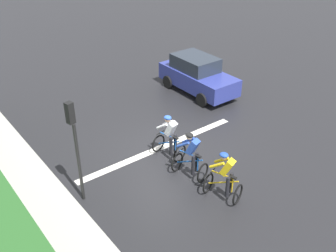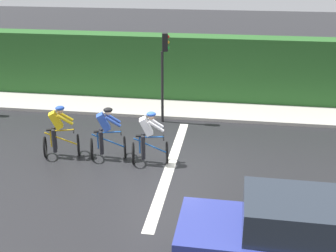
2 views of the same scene
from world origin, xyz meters
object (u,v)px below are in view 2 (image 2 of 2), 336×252
at_px(cyclist_lead, 59,133).
at_px(car_navy, 288,239).
at_px(cyclist_second, 106,134).
at_px(cyclist_mid, 149,139).
at_px(traffic_light_near_crossing, 164,64).

relative_size(cyclist_lead, car_navy, 0.40).
relative_size(cyclist_second, cyclist_mid, 1.00).
bearing_deg(cyclist_lead, cyclist_second, -86.88).
relative_size(cyclist_lead, cyclist_mid, 1.00).
relative_size(cyclist_mid, traffic_light_near_crossing, 0.50).
xyz_separation_m(cyclist_second, cyclist_mid, (-0.16, -1.35, 0.00)).
relative_size(cyclist_lead, cyclist_second, 1.00).
xyz_separation_m(cyclist_lead, traffic_light_near_crossing, (3.51, -2.71, 1.43)).
bearing_deg(traffic_light_near_crossing, cyclist_second, 160.30).
bearing_deg(cyclist_lead, cyclist_mid, -91.52).
height_order(car_navy, traffic_light_near_crossing, traffic_light_near_crossing).
distance_m(car_navy, traffic_light_near_crossing, 9.02).
bearing_deg(cyclist_second, traffic_light_near_crossing, -19.70).
bearing_deg(cyclist_second, cyclist_mid, -96.60).
bearing_deg(car_navy, cyclist_lead, 54.56).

